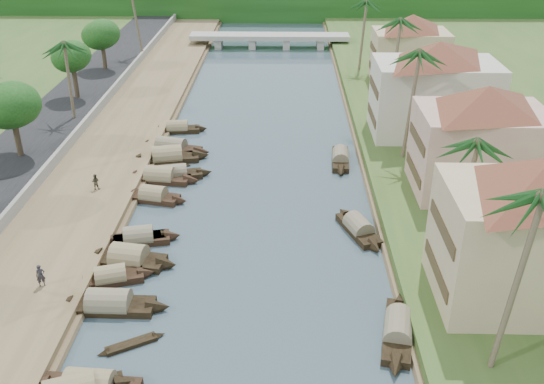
{
  "coord_description": "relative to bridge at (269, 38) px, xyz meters",
  "views": [
    {
      "loc": [
        2.79,
        -35.6,
        26.0
      ],
      "look_at": [
        1.77,
        11.49,
        2.0
      ],
      "focal_mm": 40.0,
      "sensor_mm": 36.0,
      "label": 1
    }
  ],
  "objects": [
    {
      "name": "building_far",
      "position": [
        18.99,
        -44.0,
        4.66
      ],
      "size": [
        15.59,
        15.59,
        10.2
      ],
      "color": "beige",
      "rests_on": "right_bank"
    },
    {
      "name": "sampan_14",
      "position": [
        10.23,
        -76.8,
        -1.31
      ],
      "size": [
        3.32,
        8.84,
        2.12
      ],
      "rotation": [
        0.0,
        0.0,
        1.37
      ],
      "color": "black",
      "rests_on": "ground"
    },
    {
      "name": "palm_2",
      "position": [
        15.0,
        -50.74,
        9.95
      ],
      "size": [
        3.2,
        3.2,
        12.29
      ],
      "color": "brown",
      "rests_on": "ground"
    },
    {
      "name": "palm_7",
      "position": [
        14.0,
        -18.18,
        9.16
      ],
      "size": [
        3.2,
        3.2,
        11.47
      ],
      "color": "brown",
      "rests_on": "ground"
    },
    {
      "name": "sampan_8",
      "position": [
        -9.16,
        -58.56,
        -1.31
      ],
      "size": [
        6.84,
        3.0,
        2.09
      ],
      "rotation": [
        0.0,
        0.0,
        -0.22
      ],
      "color": "black",
      "rests_on": "ground"
    },
    {
      "name": "tree_3",
      "position": [
        -24.0,
        -51.59,
        4.91
      ],
      "size": [
        5.38,
        5.38,
        7.52
      ],
      "color": "#453527",
      "rests_on": "ground"
    },
    {
      "name": "canoe_1",
      "position": [
        -6.72,
        -78.16,
        -1.62
      ],
      "size": [
        4.22,
        2.82,
        0.72
      ],
      "rotation": [
        0.0,
        0.0,
        0.51
      ],
      "color": "black",
      "rests_on": "ground"
    },
    {
      "name": "sampan_15",
      "position": [
        9.06,
        -63.93,
        -1.31
      ],
      "size": [
        4.11,
        7.7,
        2.07
      ],
      "rotation": [
        0.0,
        0.0,
        1.92
      ],
      "color": "black",
      "rests_on": "ground"
    },
    {
      "name": "palm_6",
      "position": [
        -22.0,
        -40.46,
        8.2
      ],
      "size": [
        3.2,
        3.2,
        10.27
      ],
      "color": "brown",
      "rests_on": "ground"
    },
    {
      "name": "sampan_11",
      "position": [
        -9.45,
        -49.66,
        -1.3
      ],
      "size": [
        9.19,
        3.86,
        2.53
      ],
      "rotation": [
        0.0,
        0.0,
        0.22
      ],
      "color": "black",
      "rests_on": "ground"
    },
    {
      "name": "tree_6",
      "position": [
        24.0,
        -40.14,
        4.92
      ],
      "size": [
        4.66,
        4.66,
        7.46
      ],
      "color": "#453527",
      "rests_on": "ground"
    },
    {
      "name": "sampan_13",
      "position": [
        -9.74,
        -41.28,
        -1.31
      ],
      "size": [
        7.29,
        2.28,
        2.0
      ],
      "rotation": [
        0.0,
        0.0,
        0.11
      ],
      "color": "black",
      "rests_on": "ground"
    },
    {
      "name": "person_near",
      "position": [
        -14.11,
        -73.03,
        -0.08
      ],
      "size": [
        0.74,
        0.65,
        1.69
      ],
      "primitive_type": "imported",
      "rotation": [
        0.0,
        0.0,
        0.51
      ],
      "color": "#25232A",
      "rests_on": "left_bank"
    },
    {
      "name": "right_bank",
      "position": [
        19.0,
        -52.0,
        -1.12
      ],
      "size": [
        16.0,
        180.0,
        1.2
      ],
      "primitive_type": "cube",
      "color": "#334E1F",
      "rests_on": "ground"
    },
    {
      "name": "sampan_3",
      "position": [
        -9.03,
        -74.57,
        -1.3
      ],
      "size": [
        8.57,
        2.11,
        2.29
      ],
      "rotation": [
        0.0,
        0.0,
        -0.02
      ],
      "color": "black",
      "rests_on": "ground"
    },
    {
      "name": "building_distant",
      "position": [
        19.99,
        -24.0,
        4.16
      ],
      "size": [
        12.62,
        12.62,
        9.2
      ],
      "color": "tan",
      "rests_on": "right_bank"
    },
    {
      "name": "road",
      "position": [
        -24.5,
        -52.0,
        -1.02
      ],
      "size": [
        8.0,
        180.0,
        1.4
      ],
      "primitive_type": "cube",
      "color": "black",
      "rests_on": "ground"
    },
    {
      "name": "retaining_wall",
      "position": [
        -20.2,
        -52.0,
        -0.37
      ],
      "size": [
        0.4,
        180.0,
        1.1
      ],
      "primitive_type": "cube",
      "color": "gray",
      "rests_on": "left_bank"
    },
    {
      "name": "tree_4",
      "position": [
        -24.0,
        -32.81,
        4.87
      ],
      "size": [
        4.44,
        4.44,
        7.12
      ],
      "color": "#453527",
      "rests_on": "ground"
    },
    {
      "name": "building_near",
      "position": [
        18.99,
        -74.0,
        4.66
      ],
      "size": [
        14.85,
        14.85,
        10.2
      ],
      "color": "tan",
      "rests_on": "right_bank"
    },
    {
      "name": "bridge",
      "position": [
        0.0,
        0.0,
        0.0
      ],
      "size": [
        28.0,
        4.0,
        2.4
      ],
      "color": "gray",
      "rests_on": "ground"
    },
    {
      "name": "tree_5",
      "position": [
        -24.0,
        -19.31,
        4.67
      ],
      "size": [
        4.95,
        4.95,
        7.11
      ],
      "color": "#453527",
      "rests_on": "ground"
    },
    {
      "name": "sampan_16",
      "position": [
        8.71,
        -49.43,
        -1.31
      ],
      "size": [
        2.06,
        8.28,
        2.03
      ],
      "rotation": [
        0.0,
        0.0,
        1.51
      ],
      "color": "black",
      "rests_on": "ground"
    },
    {
      "name": "building_mid",
      "position": [
        19.99,
        -58.0,
        4.41
      ],
      "size": [
        14.11,
        14.11,
        9.7
      ],
      "color": "tan",
      "rests_on": "right_bank"
    },
    {
      "name": "sampan_5",
      "position": [
        -8.98,
        -68.94,
        -1.3
      ],
      "size": [
        8.0,
        3.2,
        2.46
      ],
      "rotation": [
        0.0,
        0.0,
        -0.17
      ],
      "color": "black",
      "rests_on": "ground"
    },
    {
      "name": "sampan_10",
      "position": [
        -9.32,
        -54.49,
        -1.31
      ],
      "size": [
        8.32,
        2.76,
        2.25
      ],
      "rotation": [
        0.0,
        0.0,
        -0.13
      ],
      "color": "black",
      "rests_on": "ground"
    },
    {
      "name": "palm_3",
      "position": [
        16.0,
        -34.83,
        9.8
      ],
      "size": [
        3.2,
        3.2,
        12.14
      ],
      "color": "brown",
      "rests_on": "ground"
    },
    {
      "name": "sampan_6",
      "position": [
        -8.91,
        -65.9,
        -1.31
      ],
      "size": [
        7.08,
        3.01,
        2.09
      ],
      "rotation": [
        0.0,
        0.0,
        0.21
      ],
      "color": "black",
      "rests_on": "ground"
    },
    {
      "name": "left_bank",
      "position": [
        -16.0,
        -52.0,
        -1.32
      ],
      "size": [
        10.0,
        180.0,
        0.8
      ],
      "primitive_type": "cube",
      "color": "brown",
      "rests_on": "ground"
    },
    {
      "name": "palm_0",
      "position": [
        15.0,
        -80.78,
        10.3
      ],
      "size": [
        3.2,
        3.2,
        12.65
      ],
      "color": "brown",
      "rests_on": "ground"
    },
    {
      "name": "sampan_4",
      "position": [
        -9.75,
        -71.4,
        -1.32
      ],
      "size": [
        6.65,
        3.27,
        1.9
      ],
      "rotation": [
        0.0,
        0.0,
        0.3
      ],
      "color": "black",
      "rests_on": "ground"
    },
    {
      "name": "sampan_9",
      "position": [
        -8.17,
        -53.84,
        -1.31
      ],
      "size": [
        8.11,
        3.39,
        2.04
      ],
      "rotation": [
        0.0,
        0.0,
        0.24
      ],
      "color": "black",
      "rests_on": "ground"
    },
    {
      "name": "sampan_12",
      "position": [
        -9.52,
        -46.88,
        -1.31
      ],
      "size": [
        9.35,
        4.02,
        2.2
      ],
      "rotation": [
        0.0,
        0.0,
        -0.27
      ],
      "color": "black",
      "rests_on": "ground"
    },
    {
      "name": "sampan_7",
      "position": [
        -9.03,
        -65.83,
        -1.32
      ],
      "size": [
        6.47,
        2.88,
        1.76
      ],
      "rotation": [
        0.0,
        0.0,
        0.26
      ],
      "color": "black",
      "rests_on": "ground"
    },
    {
      "name": "canoe_2",
      "position": [
        -9.77,
        -51.07,
        -1.62
      ],
      "size": [
        6.03,
        1.18,
        0.87
      ],
      "rotation": [
        0.0,
        0.0,
        0.05
      ],
      "color": "black",
      "rests_on": "ground"
    },
    {
      "name": "ground",
      "position": [
        -0.0,
        -72.0,
        -1.72
      ],
      "size": [
        220.0,
        220.0,
        0.0
      ],
      "primitive_type": "plane",
      "color": "#374952",
      "rests_on": "ground"
    },
    {
      "name": "person_far",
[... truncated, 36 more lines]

